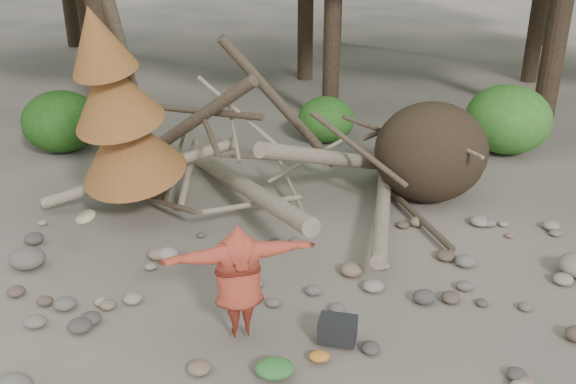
{
  "coord_description": "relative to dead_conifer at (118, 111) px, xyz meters",
  "views": [
    {
      "loc": [
        -0.28,
        -7.34,
        5.32
      ],
      "look_at": [
        -0.2,
        1.5,
        1.4
      ],
      "focal_mm": 40.0,
      "sensor_mm": 36.0,
      "label": 1
    }
  ],
  "objects": [
    {
      "name": "backpack",
      "position": [
        3.56,
        -3.72,
        -1.95
      ],
      "size": [
        0.56,
        0.44,
        0.33
      ],
      "primitive_type": "cube",
      "rotation": [
        0.0,
        0.0,
        -0.23
      ],
      "color": "black",
      "rests_on": "ground"
    },
    {
      "name": "cloth_orange",
      "position": [
        3.3,
        -4.11,
        -2.06
      ],
      "size": [
        0.27,
        0.22,
        0.1
      ],
      "primitive_type": "ellipsoid",
      "color": "#BF6F20",
      "rests_on": "ground"
    },
    {
      "name": "bush_mid",
      "position": [
        3.92,
        4.43,
        -1.55
      ],
      "size": [
        1.4,
        1.4,
        1.12
      ],
      "primitive_type": "ellipsoid",
      "color": "#2E6A1E",
      "rests_on": "ground"
    },
    {
      "name": "dead_conifer",
      "position": [
        0.0,
        0.0,
        0.0
      ],
      "size": [
        2.06,
        2.16,
        4.35
      ],
      "color": "#4C3F30",
      "rests_on": "ground"
    },
    {
      "name": "deadfall_pile",
      "position": [
        5.13,
        0.87,
        -1.16
      ],
      "size": [
        8.55,
        5.24,
        3.3
      ],
      "color": "#332619",
      "rests_on": "ground"
    },
    {
      "name": "ground",
      "position": [
        3.12,
        -3.37,
        -2.11
      ],
      "size": [
        120.0,
        120.0,
        0.0
      ],
      "primitive_type": "plane",
      "color": "#514C44",
      "rests_on": "ground"
    },
    {
      "name": "cloth_green",
      "position": [
        2.73,
        -4.39,
        -2.02
      ],
      "size": [
        0.49,
        0.41,
        0.18
      ],
      "primitive_type": "ellipsoid",
      "color": "#2C6D2B",
      "rests_on": "ground"
    },
    {
      "name": "bush_left",
      "position": [
        -2.38,
        3.83,
        -1.39
      ],
      "size": [
        1.8,
        1.8,
        1.44
      ],
      "primitive_type": "ellipsoid",
      "color": "#225316",
      "rests_on": "ground"
    },
    {
      "name": "frisbee_thrower",
      "position": [
        2.26,
        -3.56,
        -1.22
      ],
      "size": [
        3.18,
        0.99,
        1.65
      ],
      "color": "#9F3624",
      "rests_on": "ground"
    },
    {
      "name": "boulder_mid_left",
      "position": [
        -1.28,
        -1.7,
        -1.94
      ],
      "size": [
        0.58,
        0.52,
        0.35
      ],
      "primitive_type": "ellipsoid",
      "color": "#5E564F",
      "rests_on": "ground"
    },
    {
      "name": "bush_right",
      "position": [
        8.12,
        3.63,
        -1.31
      ],
      "size": [
        2.0,
        2.0,
        1.6
      ],
      "primitive_type": "ellipsoid",
      "color": "#397D27",
      "rests_on": "ground"
    }
  ]
}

